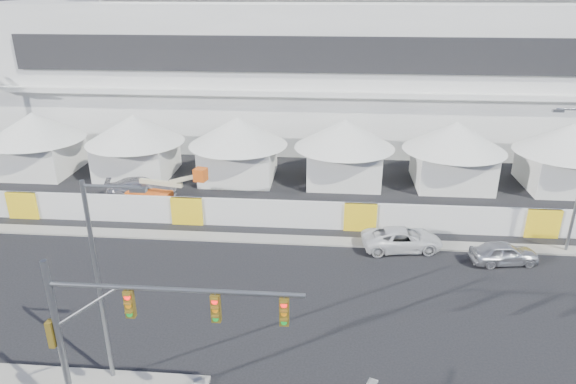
# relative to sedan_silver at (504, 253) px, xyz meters

# --- Properties ---
(ground) EXTENTS (160.00, 160.00, 0.00)m
(ground) POSITION_rel_sedan_silver_xyz_m (-14.45, -10.69, -0.69)
(ground) COLOR black
(ground) RESTS_ON ground
(stadium) EXTENTS (80.00, 24.80, 21.98)m
(stadium) POSITION_rel_sedan_silver_xyz_m (-5.74, 30.82, 8.76)
(stadium) COLOR silver
(stadium) RESTS_ON ground
(tent_row) EXTENTS (53.40, 8.40, 5.40)m
(tent_row) POSITION_rel_sedan_silver_xyz_m (-13.95, 13.31, 2.46)
(tent_row) COLOR silver
(tent_row) RESTS_ON ground
(hoarding_fence) EXTENTS (70.00, 0.25, 2.00)m
(hoarding_fence) POSITION_rel_sedan_silver_xyz_m (-8.45, 3.81, 0.31)
(hoarding_fence) COLOR silver
(hoarding_fence) RESTS_ON ground
(sedan_silver) EXTENTS (2.22, 4.23, 1.37)m
(sedan_silver) POSITION_rel_sedan_silver_xyz_m (0.00, 0.00, 0.00)
(sedan_silver) COLOR #B9B9BE
(sedan_silver) RESTS_ON ground
(pickup_curb) EXTENTS (3.02, 5.32, 1.40)m
(pickup_curb) POSITION_rel_sedan_silver_xyz_m (-5.91, 1.29, 0.02)
(pickup_curb) COLOR silver
(pickup_curb) RESTS_ON ground
(lot_car_c) EXTENTS (3.59, 5.79, 1.57)m
(lot_car_c) POSITION_rel_sedan_silver_xyz_m (-25.36, 8.28, 0.10)
(lot_car_c) COLOR #B8B7BC
(lot_car_c) RESTS_ON ground
(traffic_mast) EXTENTS (9.04, 0.69, 7.08)m
(traffic_mast) POSITION_rel_sedan_silver_xyz_m (-18.05, -14.12, 3.40)
(traffic_mast) COLOR gray
(traffic_mast) RESTS_ON median_island
(streetlight_median) EXTENTS (2.47, 0.25, 8.93)m
(streetlight_median) POSITION_rel_sedan_silver_xyz_m (-19.40, -11.49, 4.59)
(streetlight_median) COLOR gray
(streetlight_median) RESTS_ON median_island
(boom_lift) EXTENTS (6.73, 2.15, 3.34)m
(boom_lift) POSITION_rel_sedan_silver_xyz_m (-23.67, 6.99, 0.21)
(boom_lift) COLOR #D45213
(boom_lift) RESTS_ON ground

